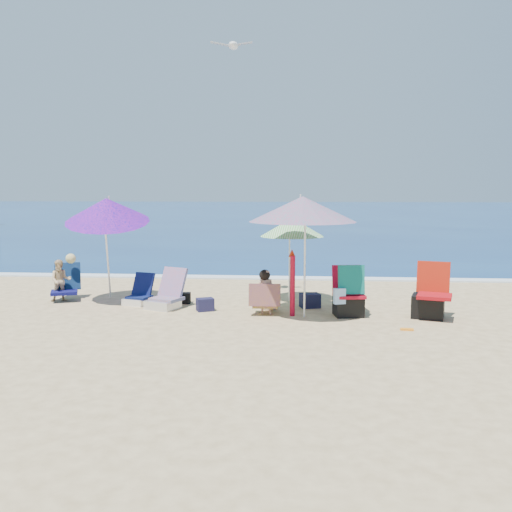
# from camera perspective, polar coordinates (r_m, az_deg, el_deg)

# --- Properties ---
(ground) EXTENTS (120.00, 120.00, 0.00)m
(ground) POSITION_cam_1_polar(r_m,az_deg,el_deg) (10.07, 1.26, -6.93)
(ground) COLOR #D8BC84
(ground) RESTS_ON ground
(sea) EXTENTS (120.00, 80.00, 0.12)m
(sea) POSITION_cam_1_polar(r_m,az_deg,el_deg) (54.82, 3.98, 4.32)
(sea) COLOR navy
(sea) RESTS_ON ground
(foam) EXTENTS (120.00, 0.50, 0.04)m
(foam) POSITION_cam_1_polar(r_m,az_deg,el_deg) (15.06, 2.38, -2.22)
(foam) COLOR white
(foam) RESTS_ON ground
(umbrella_turquoise) EXTENTS (2.59, 2.59, 2.28)m
(umbrella_turquoise) POSITION_cam_1_polar(r_m,az_deg,el_deg) (10.50, 4.70, 4.71)
(umbrella_turquoise) COLOR silver
(umbrella_turquoise) RESTS_ON ground
(umbrella_striped) EXTENTS (1.53, 1.53, 1.80)m
(umbrella_striped) POSITION_cam_1_polar(r_m,az_deg,el_deg) (11.96, 3.63, 2.90)
(umbrella_striped) COLOR silver
(umbrella_striped) RESTS_ON ground
(umbrella_blue) EXTENTS (2.02, 2.08, 2.37)m
(umbrella_blue) POSITION_cam_1_polar(r_m,az_deg,el_deg) (12.17, -14.75, 4.50)
(umbrella_blue) COLOR white
(umbrella_blue) RESTS_ON ground
(furled_umbrella) EXTENTS (0.15, 0.19, 1.26)m
(furled_umbrella) POSITION_cam_1_polar(r_m,az_deg,el_deg) (10.67, 3.68, -2.37)
(furled_umbrella) COLOR #AC0C22
(furled_umbrella) RESTS_ON ground
(chair_navy) EXTENTS (0.62, 0.66, 0.63)m
(chair_navy) POSITION_cam_1_polar(r_m,az_deg,el_deg) (12.02, -11.70, -3.98)
(chair_navy) COLOR #0C1644
(chair_navy) RESTS_ON ground
(chair_rainbow) EXTENTS (0.83, 0.87, 0.79)m
(chair_rainbow) POSITION_cam_1_polar(r_m,az_deg,el_deg) (11.53, -9.02, -4.17)
(chair_rainbow) COLOR #C85B46
(chair_rainbow) RESTS_ON ground
(camp_chair_left) EXTENTS (0.76, 0.88, 1.04)m
(camp_chair_left) POSITION_cam_1_polar(r_m,az_deg,el_deg) (11.03, 17.03, -4.36)
(camp_chair_left) COLOR #A60B11
(camp_chair_left) RESTS_ON ground
(camp_chair_right) EXTENTS (0.62, 0.68, 0.99)m
(camp_chair_right) POSITION_cam_1_polar(r_m,az_deg,el_deg) (10.80, 9.26, -4.12)
(camp_chair_right) COLOR #A80C1E
(camp_chair_right) RESTS_ON ground
(person_center) EXTENTS (0.59, 0.48, 0.87)m
(person_center) POSITION_cam_1_polar(r_m,az_deg,el_deg) (10.75, 0.94, -3.74)
(person_center) COLOR tan
(person_center) RESTS_ON ground
(person_left) EXTENTS (0.70, 0.90, 0.99)m
(person_left) POSITION_cam_1_polar(r_m,az_deg,el_deg) (12.78, -18.87, -2.28)
(person_left) COLOR tan
(person_left) RESTS_ON ground
(bag_navy_a) EXTENTS (0.39, 0.34, 0.25)m
(bag_navy_a) POSITION_cam_1_polar(r_m,az_deg,el_deg) (11.20, -5.13, -4.88)
(bag_navy_a) COLOR #1B1A39
(bag_navy_a) RESTS_ON ground
(bag_black_a) EXTENTS (0.32, 0.25, 0.22)m
(bag_black_a) POSITION_cam_1_polar(r_m,az_deg,el_deg) (11.98, -7.32, -4.20)
(bag_black_a) COLOR black
(bag_black_a) RESTS_ON ground
(bag_tan) EXTENTS (0.33, 0.29, 0.24)m
(bag_tan) POSITION_cam_1_polar(r_m,az_deg,el_deg) (11.27, 1.36, -4.82)
(bag_tan) COLOR tan
(bag_tan) RESTS_ON ground
(bag_navy_b) EXTENTS (0.45, 0.38, 0.28)m
(bag_navy_b) POSITION_cam_1_polar(r_m,az_deg,el_deg) (11.52, 5.44, -4.47)
(bag_navy_b) COLOR #181A35
(bag_navy_b) RESTS_ON ground
(orange_item) EXTENTS (0.23, 0.12, 0.03)m
(orange_item) POSITION_cam_1_polar(r_m,az_deg,el_deg) (10.03, 14.92, -7.14)
(orange_item) COLOR orange
(orange_item) RESTS_ON ground
(seagull) EXTENTS (0.87, 0.42, 0.16)m
(seagull) POSITION_cam_1_polar(r_m,az_deg,el_deg) (12.44, -2.30, 20.37)
(seagull) COLOR white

